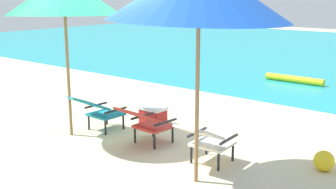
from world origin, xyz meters
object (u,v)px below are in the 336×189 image
(lounge_chair_left, at_px, (98,109))
(swim_buoy, at_px, (294,79))
(cooler_box, at_px, (153,115))
(beach_ball, at_px, (324,161))
(lounge_chair_right, at_px, (206,139))
(lounge_chair_center, at_px, (146,121))

(lounge_chair_left, bearing_deg, swim_buoy, 81.04)
(swim_buoy, xyz_separation_m, cooler_box, (-0.56, -5.14, 0.06))
(swim_buoy, bearing_deg, beach_ball, -63.28)
(lounge_chair_left, xyz_separation_m, lounge_chair_right, (2.30, -0.08, 0.00))
(swim_buoy, height_order, cooler_box, cooler_box)
(lounge_chair_center, xyz_separation_m, beach_ball, (2.54, 0.79, -0.26))
(lounge_chair_right, distance_m, beach_ball, 1.62)
(swim_buoy, distance_m, cooler_box, 5.17)
(lounge_chair_left, height_order, lounge_chair_center, same)
(beach_ball, height_order, cooler_box, cooler_box)
(beach_ball, relative_size, cooler_box, 0.60)
(beach_ball, xyz_separation_m, cooler_box, (-3.24, 0.18, 0.02))
(lounge_chair_left, relative_size, lounge_chair_center, 0.98)
(lounge_chair_left, bearing_deg, lounge_chair_center, 0.40)
(lounge_chair_left, xyz_separation_m, cooler_box, (0.40, 0.98, -0.24))
(lounge_chair_left, height_order, cooler_box, lounge_chair_left)
(lounge_chair_left, relative_size, cooler_box, 1.88)
(swim_buoy, height_order, beach_ball, beach_ball)
(swim_buoy, bearing_deg, lounge_chair_right, -77.82)
(lounge_chair_center, bearing_deg, lounge_chair_left, -179.60)
(lounge_chair_center, bearing_deg, lounge_chair_right, -4.09)
(lounge_chair_left, relative_size, lounge_chair_right, 0.99)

